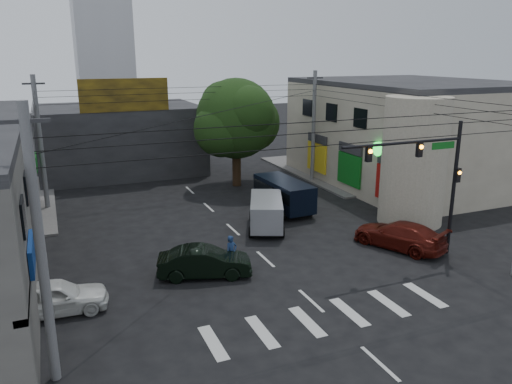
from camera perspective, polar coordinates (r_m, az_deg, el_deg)
ground at (r=24.95m, az=2.95°, el=-9.34°), size 160.00×160.00×0.00m
sidewalk_far_right at (r=48.56m, az=13.04°, el=2.73°), size 16.00×16.00×0.15m
building_right at (r=43.97m, az=17.13°, el=6.35°), size 14.00×18.00×8.00m
corner_column at (r=32.74m, az=17.59°, el=3.37°), size 4.00×4.00×8.00m
building_far at (r=47.34m, az=-15.31°, el=5.87°), size 14.00×10.00×6.00m
billboard at (r=42.01m, az=-14.80°, el=10.67°), size 7.00×0.30×2.60m
street_tree at (r=40.18m, az=-2.29°, el=8.34°), size 6.40×6.40×8.70m
traffic_gantry at (r=26.84m, az=19.33°, el=2.48°), size 7.10×0.35×7.20m
utility_pole_near_left at (r=16.94m, az=-23.40°, el=-6.13°), size 0.32×0.32×9.20m
utility_pole_far_left at (r=36.86m, az=-23.41°, el=5.06°), size 0.32×0.32×9.20m
utility_pole_far_right at (r=42.11m, az=6.60°, el=7.38°), size 0.32×0.32×9.20m
dark_sedan at (r=24.52m, az=-5.89°, el=-7.97°), size 4.05×5.37×1.48m
white_compact at (r=22.75m, az=-22.09°, el=-11.07°), size 2.21×4.53×1.48m
maroon_sedan at (r=28.98m, az=16.04°, el=-4.73°), size 6.00×6.77×1.50m
silver_minivan at (r=30.75m, az=1.18°, el=-2.50°), size 5.90×5.16×1.95m
navy_van at (r=34.35m, az=3.18°, el=-0.40°), size 5.59×2.63×2.15m
traffic_officer at (r=25.20m, az=-2.82°, el=-6.92°), size 0.87×0.78×1.75m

